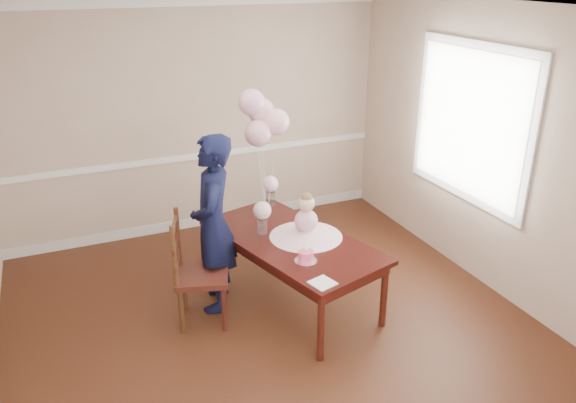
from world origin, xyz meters
The scene contains 48 objects.
floor centered at (0.00, 0.00, 0.00)m, with size 4.50×5.00×0.00m, color black.
ceiling centered at (0.00, 0.00, 2.70)m, with size 4.50×5.00×0.02m, color silver.
wall_back centered at (0.00, 2.50, 1.35)m, with size 4.50×0.02×2.70m, color tan.
wall_right centered at (2.25, 0.00, 1.35)m, with size 0.02×5.00×2.70m, color tan.
chair_rail_trim centered at (0.00, 2.49, 0.90)m, with size 4.50×0.02×0.07m, color white.
crown_molding centered at (0.00, 2.49, 2.63)m, with size 4.50×0.02×0.12m, color white.
baseboard_trim centered at (0.00, 2.49, 0.06)m, with size 4.50×0.02×0.12m, color silver.
window_frame centered at (2.23, 0.50, 1.55)m, with size 0.02×1.66×1.56m, color silver.
window_blinds centered at (2.21, 0.50, 1.55)m, with size 0.01×1.50×1.40m, color white.
dining_table_top centered at (0.33, 0.50, 0.64)m, with size 0.89×1.77×0.04m, color black.
table_apron centered at (0.33, 0.50, 0.58)m, with size 0.80×1.69×0.09m, color black.
table_leg_fl centered at (0.19, -0.38, 0.31)m, with size 0.06×0.06×0.62m, color black.
table_leg_fr centered at (0.91, -0.18, 0.31)m, with size 0.06×0.06×0.62m, color black.
table_leg_bl centered at (-0.26, 1.19, 0.31)m, with size 0.06×0.06×0.62m, color black.
table_leg_br centered at (0.46, 1.39, 0.31)m, with size 0.06×0.06×0.62m, color black.
baby_skirt centered at (0.47, 0.50, 0.71)m, with size 0.67×0.67×0.09m, color #FFBBD3.
baby_torso centered at (0.47, 0.50, 0.83)m, with size 0.21×0.21×0.21m, color #E490C3.
baby_head centered at (0.47, 0.50, 0.99)m, with size 0.15×0.15×0.15m, color beige.
baby_hair centered at (0.47, 0.50, 1.05)m, with size 0.11×0.11×0.11m, color brown.
cake_platter centered at (0.27, 0.07, 0.67)m, with size 0.20×0.20×0.01m, color silver.
birthday_cake centered at (0.27, 0.07, 0.72)m, with size 0.13×0.13×0.09m, color #F34C77.
cake_flower_a centered at (0.27, 0.07, 0.77)m, with size 0.03×0.03×0.03m, color white.
cake_flower_b centered at (0.29, 0.10, 0.77)m, with size 0.03×0.03×0.03m, color white.
rose_vase_near centered at (0.13, 0.72, 0.74)m, with size 0.09×0.09×0.14m, color white.
roses_near centered at (0.13, 0.72, 0.90)m, with size 0.17×0.17×0.17m, color beige.
rose_vase_far centered at (0.44, 1.32, 0.74)m, with size 0.09×0.09×0.14m, color silver.
roses_far centered at (0.44, 1.32, 0.90)m, with size 0.17×0.17×0.17m, color silver.
napkin centered at (0.24, -0.31, 0.67)m, with size 0.18×0.18×0.01m, color white.
balloon_weight centered at (0.28, 1.00, 0.67)m, with size 0.04×0.04×0.02m, color #B9B8BD.
balloon_a centered at (0.19, 0.97, 1.55)m, with size 0.25×0.25×0.25m, color #E3A1B0.
balloon_b centered at (0.37, 0.98, 1.64)m, with size 0.25×0.25×0.25m, color #FFB4C6.
balloon_c centered at (0.27, 1.09, 1.73)m, with size 0.25×0.25×0.25m, color #E7A4B8.
balloon_d centered at (0.18, 1.08, 1.82)m, with size 0.25×0.25×0.25m, color #EFA9C9.
balloon_ribbon_a centered at (0.23, 0.99, 1.05)m, with size 0.00×0.00×0.75m, color silver.
balloon_ribbon_b centered at (0.33, 0.99, 1.09)m, with size 0.00×0.00×0.83m, color white.
balloon_ribbon_c centered at (0.27, 1.04, 1.14)m, with size 0.00×0.00×0.92m, color white.
balloon_ribbon_d centered at (0.23, 1.04, 1.18)m, with size 0.00×0.00×1.01m, color silver.
dining_chair_seat centered at (-0.52, 0.54, 0.46)m, with size 0.45×0.45×0.05m, color #36140E.
chair_leg_fl centered at (-0.75, 0.42, 0.22)m, with size 0.04×0.04×0.44m, color #38200F.
chair_leg_fr centered at (-0.40, 0.31, 0.22)m, with size 0.04×0.04×0.44m, color #35110E.
chair_leg_bl centered at (-0.64, 0.77, 0.22)m, with size 0.04×0.04×0.44m, color #361B0E.
chair_leg_br centered at (-0.29, 0.65, 0.22)m, with size 0.04×0.04×0.44m, color #39160F.
chair_back_post_l centered at (-0.77, 0.42, 0.75)m, with size 0.04×0.04×0.57m, color #3B2210.
chair_back_post_r centered at (-0.66, 0.77, 0.75)m, with size 0.04×0.04×0.57m, color #3E1911.
chair_slat_low centered at (-0.71, 0.60, 0.63)m, with size 0.03×0.41×0.05m, color #37160F.
chair_slat_mid centered at (-0.71, 0.60, 0.79)m, with size 0.03×0.41×0.05m, color #36140E.
chair_slat_top centered at (-0.71, 0.60, 0.95)m, with size 0.03×0.41×0.05m, color #3A1D10.
woman centered at (-0.33, 0.75, 0.83)m, with size 0.60×0.40×1.66m, color black.
Camera 1 is at (-1.52, -3.70, 2.98)m, focal length 35.00 mm.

